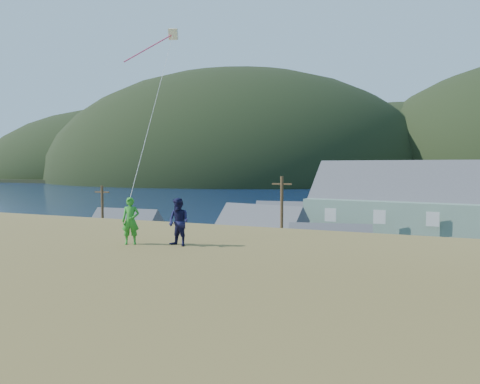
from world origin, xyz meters
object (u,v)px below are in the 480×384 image
wharf (333,227)px  shed_palegreen_near (258,235)px  kite_flyer_green (131,221)px  kite_flyer_navy (179,222)px  shed_palegreen_far (291,224)px  shed_teal (123,235)px  shed_white (330,254)px

wharf → shed_palegreen_near: shed_palegreen_near is taller
kite_flyer_green → kite_flyer_navy: kite_flyer_green is taller
wharf → kite_flyer_green: kite_flyer_green is taller
shed_palegreen_far → kite_flyer_navy: size_ratio=6.01×
shed_teal → kite_flyer_navy: kite_flyer_navy is taller
shed_white → kite_flyer_navy: 27.19m
wharf → shed_palegreen_far: (-2.32, -14.51, 2.05)m
wharf → shed_palegreen_near: size_ratio=2.43×
shed_palegreen_far → shed_teal: bearing=-140.9°
shed_palegreen_near → kite_flyer_navy: (9.31, -32.04, 5.40)m
shed_palegreen_near → shed_white: bearing=-20.2°
shed_teal → shed_white: size_ratio=1.01×
shed_white → shed_palegreen_far: shed_palegreen_far is taller
shed_palegreen_near → shed_white: size_ratio=1.30×
shed_teal → kite_flyer_green: kite_flyer_green is taller
kite_flyer_green → shed_white: bearing=60.5°
wharf → shed_white: (6.67, -32.05, 1.82)m
shed_palegreen_far → kite_flyer_navy: 45.42m
wharf → shed_white: shed_white is taller
shed_white → shed_teal: bearing=164.7°
shed_palegreen_far → kite_flyer_navy: (9.37, -44.09, 5.56)m
wharf → shed_white: 32.78m
shed_palegreen_near → kite_flyer_green: kite_flyer_green is taller
shed_teal → wharf: bearing=58.7°
wharf → shed_palegreen_near: 26.76m
shed_teal → kite_flyer_green: (22.28, -28.46, 5.69)m
wharf → kite_flyer_navy: 59.52m
kite_flyer_green → shed_palegreen_far: bearing=73.2°
wharf → shed_palegreen_far: bearing=-99.1°
shed_palegreen_near → kite_flyer_green: 33.73m
shed_teal → shed_white: bearing=-5.8°
shed_palegreen_far → kite_flyer_navy: kite_flyer_navy is taller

